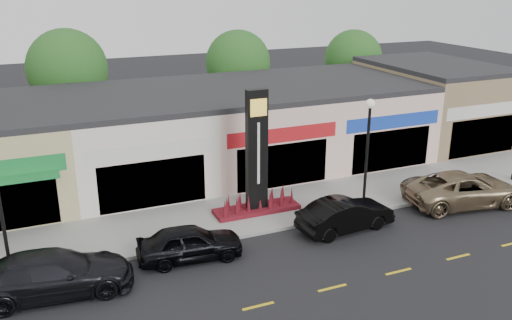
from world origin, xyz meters
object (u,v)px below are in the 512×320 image
object	(u,v)px
lamp_east_near	(368,143)
car_gold_suv	(464,189)
car_black_conv	(345,215)
pylon_sign	(257,170)
car_dark_sedan	(53,274)
car_black_sedan	(190,243)

from	to	relation	value
lamp_east_near	car_gold_suv	world-z (taller)	lamp_east_near
car_black_conv	car_gold_suv	xyz separation A→B (m)	(7.03, 0.18, 0.09)
lamp_east_near	pylon_sign	size ratio (longest dim) A/B	0.91
pylon_sign	car_gold_suv	size ratio (longest dim) A/B	1.00
car_dark_sedan	car_black_conv	size ratio (longest dim) A/B	1.24
car_dark_sedan	car_gold_suv	distance (m)	19.57
car_dark_sedan	car_black_conv	distance (m)	12.54
pylon_sign	car_gold_suv	bearing A→B (deg)	-16.65
lamp_east_near	car_black_conv	world-z (taller)	lamp_east_near
pylon_sign	car_black_sedan	size ratio (longest dim) A/B	1.40
pylon_sign	car_black_conv	distance (m)	4.65
car_black_conv	car_gold_suv	size ratio (longest dim) A/B	0.76
car_black_sedan	lamp_east_near	bearing A→B (deg)	-76.82
car_dark_sedan	car_gold_suv	bearing A→B (deg)	-83.27
pylon_sign	car_black_conv	world-z (taller)	pylon_sign
lamp_east_near	car_dark_sedan	size ratio (longest dim) A/B	0.97
car_black_conv	car_dark_sedan	bearing A→B (deg)	86.63
car_black_conv	car_black_sedan	bearing A→B (deg)	83.59
car_dark_sedan	car_black_conv	bearing A→B (deg)	-83.14
pylon_sign	car_dark_sedan	size ratio (longest dim) A/B	1.06
pylon_sign	car_black_conv	bearing A→B (deg)	-46.46
car_gold_suv	pylon_sign	bearing A→B (deg)	82.21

